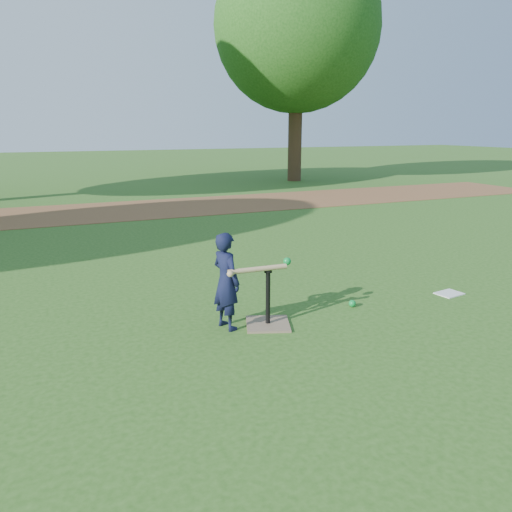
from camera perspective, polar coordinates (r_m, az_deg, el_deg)
name	(u,v)px	position (r m, az deg, el deg)	size (l,w,h in m)	color
ground	(277,310)	(5.50, 2.45, -6.16)	(80.00, 80.00, 0.00)	#285116
dirt_strip	(143,209)	(12.48, -12.78, 5.25)	(24.00, 3.00, 0.01)	brown
child	(226,281)	(4.87, -3.43, -2.88)	(0.35, 0.23, 0.97)	black
wiffle_ball_ground	(352,303)	(5.67, 10.94, -5.35)	(0.08, 0.08, 0.08)	#0B8332
clipboard	(449,294)	(6.43, 21.21, -4.02)	(0.30, 0.23, 0.01)	silver
batting_tee	(268,315)	(5.05, 1.36, -6.72)	(0.55, 0.55, 0.61)	#78624C
swing_action	(261,268)	(4.86, 0.62, -1.37)	(0.74, 0.21, 0.09)	tan
tree_right	(297,28)	(19.09, 4.71, 24.58)	(5.80, 5.80, 8.21)	#382316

